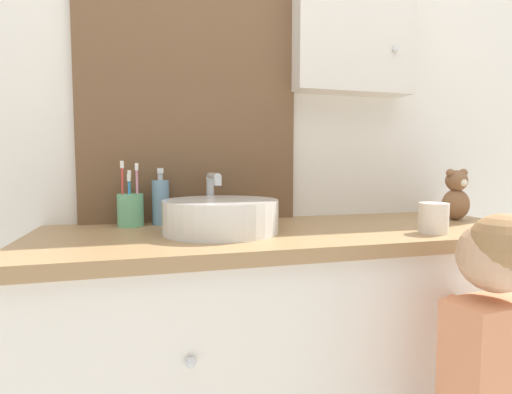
# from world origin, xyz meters

# --- Properties ---
(wall_back) EXTENTS (3.20, 0.18, 2.50)m
(wall_back) POSITION_xyz_m (0.00, 0.62, 1.27)
(wall_back) COLOR silver
(wall_back) RESTS_ON ground_plane
(vanity_counter) EXTENTS (1.45, 0.53, 0.83)m
(vanity_counter) POSITION_xyz_m (0.00, 0.33, 0.42)
(vanity_counter) COLOR silver
(vanity_counter) RESTS_ON ground_plane
(sink_basin) EXTENTS (0.32, 0.37, 0.16)m
(sink_basin) POSITION_xyz_m (-0.21, 0.33, 0.88)
(sink_basin) COLOR silver
(sink_basin) RESTS_ON vanity_counter
(toothbrush_holder) EXTENTS (0.08, 0.08, 0.20)m
(toothbrush_holder) POSITION_xyz_m (-0.46, 0.51, 0.88)
(toothbrush_holder) COLOR #66B27F
(toothbrush_holder) RESTS_ON vanity_counter
(soap_dispenser) EXTENTS (0.05, 0.05, 0.18)m
(soap_dispenser) POSITION_xyz_m (-0.37, 0.53, 0.90)
(soap_dispenser) COLOR #6B93B2
(soap_dispenser) RESTS_ON vanity_counter
(child_figure) EXTENTS (0.20, 0.45, 0.92)m
(child_figure) POSITION_xyz_m (0.30, -0.08, 0.54)
(child_figure) COLOR slate
(child_figure) RESTS_ON ground_plane
(teddy_bear) EXTENTS (0.10, 0.08, 0.17)m
(teddy_bear) POSITION_xyz_m (0.60, 0.37, 0.91)
(teddy_bear) COLOR brown
(teddy_bear) RESTS_ON vanity_counter
(drinking_cup) EXTENTS (0.08, 0.08, 0.08)m
(drinking_cup) POSITION_xyz_m (0.34, 0.16, 0.87)
(drinking_cup) COLOR silver
(drinking_cup) RESTS_ON vanity_counter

